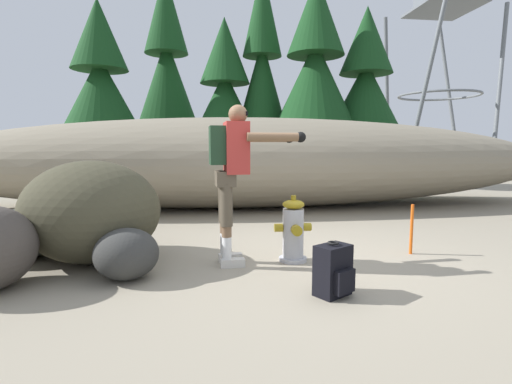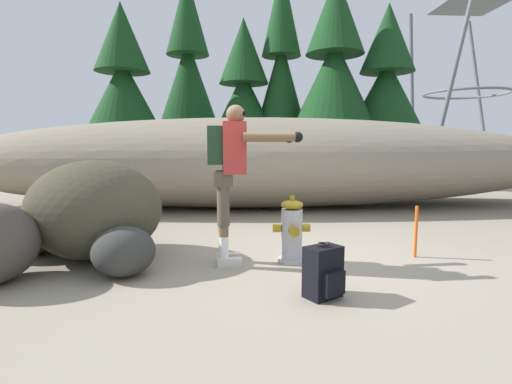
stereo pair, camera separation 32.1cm
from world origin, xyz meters
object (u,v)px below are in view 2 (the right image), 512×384
(spare_backpack, at_px, (323,272))
(boulder_large, at_px, (96,209))
(boulder_mid, at_px, (32,230))
(boulder_outlier, at_px, (124,251))
(fire_hydrant, at_px, (291,232))
(utility_worker, at_px, (232,164))
(survey_stake, at_px, (416,232))

(spare_backpack, relative_size, boulder_large, 0.31)
(boulder_mid, distance_m, boulder_outlier, 1.63)
(fire_hydrant, distance_m, boulder_large, 2.24)
(fire_hydrant, height_order, boulder_large, boulder_large)
(fire_hydrant, distance_m, boulder_outlier, 1.77)
(fire_hydrant, xyz_separation_m, spare_backpack, (0.12, -1.04, -0.12))
(utility_worker, xyz_separation_m, boulder_outlier, (-1.07, -0.35, -0.85))
(boulder_mid, height_order, boulder_outlier, boulder_mid)
(fire_hydrant, relative_size, survey_stake, 1.24)
(utility_worker, height_order, boulder_outlier, utility_worker)
(spare_backpack, relative_size, boulder_outlier, 0.76)
(fire_hydrant, distance_m, survey_stake, 1.47)
(boulder_large, height_order, survey_stake, boulder_large)
(boulder_large, xyz_separation_m, boulder_outlier, (0.49, -0.68, -0.31))
(boulder_outlier, bearing_deg, spare_backpack, -19.55)
(utility_worker, height_order, boulder_mid, utility_worker)
(boulder_outlier, bearing_deg, boulder_large, 125.92)
(fire_hydrant, height_order, boulder_mid, fire_hydrant)
(boulder_large, height_order, boulder_outlier, boulder_large)
(utility_worker, bearing_deg, boulder_mid, 163.12)
(fire_hydrant, xyz_separation_m, boulder_large, (-2.21, 0.29, 0.22))
(boulder_mid, bearing_deg, utility_worker, -13.60)
(utility_worker, height_order, boulder_large, utility_worker)
(utility_worker, bearing_deg, fire_hydrant, -0.38)
(boulder_outlier, relative_size, survey_stake, 1.03)
(fire_hydrant, bearing_deg, utility_worker, -177.10)
(survey_stake, bearing_deg, boulder_mid, 174.32)
(fire_hydrant, bearing_deg, boulder_mid, 169.81)
(fire_hydrant, relative_size, boulder_mid, 0.72)
(boulder_mid, bearing_deg, fire_hydrant, -10.19)
(fire_hydrant, xyz_separation_m, utility_worker, (-0.65, -0.03, 0.76))
(boulder_outlier, bearing_deg, fire_hydrant, 12.57)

